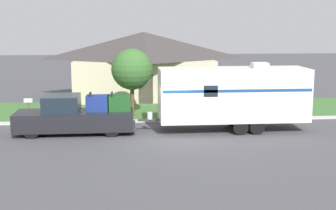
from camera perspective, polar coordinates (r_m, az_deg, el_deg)
name	(u,v)px	position (r m, az deg, el deg)	size (l,w,h in m)	color
ground_plane	(165,138)	(23.06, -0.33, -4.01)	(120.00, 120.00, 0.00)	#47474C
curb_strip	(160,121)	(26.69, -1.01, -1.91)	(80.00, 0.30, 0.14)	beige
lawn_strip	(156,110)	(30.27, -1.51, -0.58)	(80.00, 7.00, 0.03)	#3D6B33
house_across_street	(144,64)	(35.21, -2.97, 5.07)	(10.85, 6.74, 4.90)	beige
pickup_truck	(76,116)	(24.20, -11.17, -1.32)	(6.04, 2.04, 2.07)	black
travel_trailer	(233,94)	(24.52, 7.93, 1.30)	(8.78, 2.36, 3.55)	black
mailbox	(28,104)	(28.10, -16.65, 0.17)	(0.48, 0.20, 1.28)	brown
tree_in_yard	(132,69)	(27.84, -4.43, 4.35)	(2.45, 2.45, 4.08)	brown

